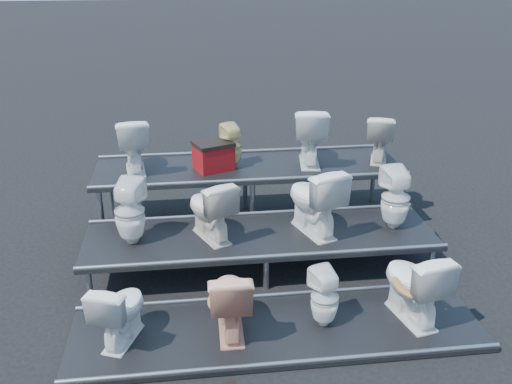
{
  "coord_description": "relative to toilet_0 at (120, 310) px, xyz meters",
  "views": [
    {
      "loc": [
        -0.81,
        -6.06,
        3.65
      ],
      "look_at": [
        -0.04,
        0.1,
        0.97
      ],
      "focal_mm": 40.0,
      "sensor_mm": 36.0,
      "label": 1
    }
  ],
  "objects": [
    {
      "name": "toilet_6",
      "position": [
        2.19,
        1.3,
        0.48
      ],
      "size": [
        0.73,
        0.95,
        0.85
      ],
      "primitive_type": "imported",
      "rotation": [
        0.0,
        0.0,
        3.48
      ],
      "color": "white",
      "rests_on": "tier_mid"
    },
    {
      "name": "toilet_11",
      "position": [
        3.41,
        2.6,
        0.79
      ],
      "size": [
        0.57,
        0.75,
        0.67
      ],
      "primitive_type": "imported",
      "rotation": [
        0.0,
        0.0,
        2.81
      ],
      "color": "beige",
      "rests_on": "tier_back"
    },
    {
      "name": "toilet_5",
      "position": [
        0.95,
        1.3,
        0.43
      ],
      "size": [
        0.69,
        0.84,
        0.75
      ],
      "primitive_type": "imported",
      "rotation": [
        0.0,
        0.0,
        3.57
      ],
      "color": "beige",
      "rests_on": "tier_mid"
    },
    {
      "name": "toilet_8",
      "position": [
        0.01,
        2.6,
        0.83
      ],
      "size": [
        0.51,
        0.78,
        0.75
      ],
      "primitive_type": "imported",
      "rotation": [
        0.0,
        0.0,
        3.27
      ],
      "color": "white",
      "rests_on": "tier_back"
    },
    {
      "name": "toilet_4",
      "position": [
        0.03,
        1.3,
        0.45
      ],
      "size": [
        0.44,
        0.45,
        0.78
      ],
      "primitive_type": "imported",
      "rotation": [
        0.0,
        0.0,
        2.83
      ],
      "color": "white",
      "rests_on": "tier_mid"
    },
    {
      "name": "tier_back",
      "position": [
        1.55,
        2.6,
        0.03
      ],
      "size": [
        4.2,
        1.2,
        0.86
      ],
      "primitive_type": "cube",
      "color": "black",
      "rests_on": "ground"
    },
    {
      "name": "toilet_9",
      "position": [
        1.33,
        2.6,
        0.76
      ],
      "size": [
        0.35,
        0.35,
        0.6
      ],
      "primitive_type": "imported",
      "rotation": [
        0.0,
        0.0,
        3.51
      ],
      "color": "#D6C880",
      "rests_on": "tier_back"
    },
    {
      "name": "toilet_10",
      "position": [
        2.4,
        2.6,
        0.86
      ],
      "size": [
        0.56,
        0.85,
        0.81
      ],
      "primitive_type": "imported",
      "rotation": [
        0.0,
        0.0,
        3.0
      ],
      "color": "white",
      "rests_on": "tier_back"
    },
    {
      "name": "tier_front",
      "position": [
        1.55,
        0.0,
        -0.37
      ],
      "size": [
        4.2,
        1.2,
        0.06
      ],
      "primitive_type": "cube",
      "color": "black",
      "rests_on": "ground"
    },
    {
      "name": "ground",
      "position": [
        1.55,
        1.3,
        -0.4
      ],
      "size": [
        80.0,
        80.0,
        0.0
      ],
      "primitive_type": "plane",
      "color": "black",
      "rests_on": "ground"
    },
    {
      "name": "toilet_1",
      "position": [
        1.07,
        0.0,
        0.04
      ],
      "size": [
        0.44,
        0.75,
        0.76
      ],
      "primitive_type": "imported",
      "rotation": [
        0.0,
        0.0,
        3.12
      ],
      "color": "#E8A282",
      "rests_on": "tier_front"
    },
    {
      "name": "toilet_0",
      "position": [
        0.0,
        0.0,
        0.0
      ],
      "size": [
        0.6,
        0.77,
        0.69
      ],
      "primitive_type": "imported",
      "rotation": [
        0.0,
        0.0,
        2.77
      ],
      "color": "white",
      "rests_on": "tier_front"
    },
    {
      "name": "toilet_3",
      "position": [
        2.96,
        0.0,
        0.07
      ],
      "size": [
        0.62,
        0.88,
        0.82
      ],
      "primitive_type": "imported",
      "rotation": [
        0.0,
        0.0,
        3.36
      ],
      "color": "white",
      "rests_on": "tier_front"
    },
    {
      "name": "toilet_7",
      "position": [
        3.2,
        1.3,
        0.44
      ],
      "size": [
        0.39,
        0.4,
        0.77
      ],
      "primitive_type": "imported",
      "rotation": [
        0.0,
        0.0,
        3.27
      ],
      "color": "white",
      "rests_on": "tier_mid"
    },
    {
      "name": "red_crate",
      "position": [
        1.07,
        2.52,
        0.63
      ],
      "size": [
        0.58,
        0.52,
        0.34
      ],
      "primitive_type": "cube",
      "rotation": [
        0.0,
        0.0,
        0.37
      ],
      "color": "maroon",
      "rests_on": "tier_back"
    },
    {
      "name": "toilet_2",
      "position": [
        2.04,
        0.0,
        -0.02
      ],
      "size": [
        0.36,
        0.37,
        0.64
      ],
      "primitive_type": "imported",
      "rotation": [
        0.0,
        0.0,
        3.45
      ],
      "color": "white",
      "rests_on": "tier_front"
    },
    {
      "name": "tier_mid",
      "position": [
        1.55,
        1.3,
        -0.17
      ],
      "size": [
        4.2,
        1.2,
        0.46
      ],
      "primitive_type": "cube",
      "color": "black",
      "rests_on": "ground"
    }
  ]
}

